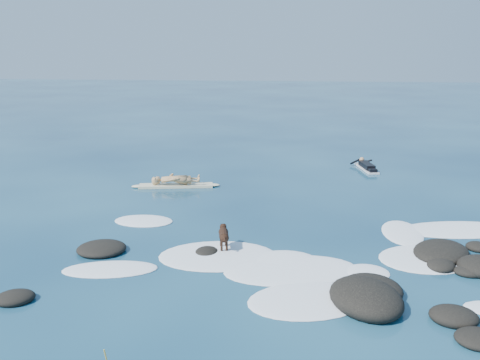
# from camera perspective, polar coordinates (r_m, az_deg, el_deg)

# --- Properties ---
(ground) EXTENTS (160.00, 160.00, 0.00)m
(ground) POSITION_cam_1_polar(r_m,az_deg,el_deg) (15.14, 2.77, -7.05)
(ground) COLOR #0A2642
(ground) RESTS_ON ground
(reef_rocks) EXTENTS (12.98, 5.98, 0.67)m
(reef_rocks) POSITION_cam_1_polar(r_m,az_deg,el_deg) (13.14, 13.86, -10.25)
(reef_rocks) COLOR black
(reef_rocks) RESTS_ON ground
(breaking_foam) EXTENTS (13.25, 7.89, 0.12)m
(breaking_foam) POSITION_cam_1_polar(r_m,az_deg,el_deg) (14.33, 10.10, -8.45)
(breaking_foam) COLOR white
(breaking_foam) RESTS_ON ground
(standing_surfer_rig) EXTENTS (3.53, 1.17, 2.01)m
(standing_surfer_rig) POSITION_cam_1_polar(r_m,az_deg,el_deg) (21.41, -6.91, 1.32)
(standing_surfer_rig) COLOR beige
(standing_surfer_rig) RESTS_ON ground
(paddling_surfer_rig) EXTENTS (1.18, 2.43, 0.42)m
(paddling_surfer_rig) POSITION_cam_1_polar(r_m,az_deg,el_deg) (25.22, 13.34, 1.42)
(paddling_surfer_rig) COLOR silver
(paddling_surfer_rig) RESTS_ON ground
(dog) EXTENTS (0.40, 1.05, 0.67)m
(dog) POSITION_cam_1_polar(r_m,az_deg,el_deg) (14.70, -1.75, -5.84)
(dog) COLOR black
(dog) RESTS_ON ground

